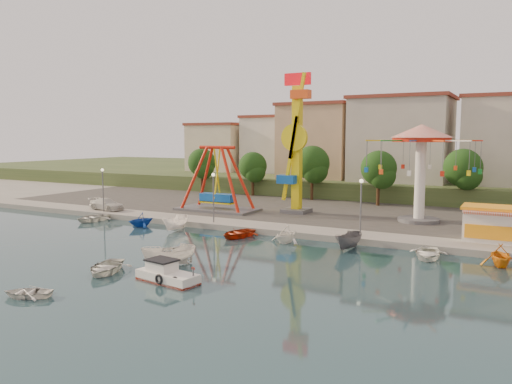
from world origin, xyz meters
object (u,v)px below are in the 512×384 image
Objects in this scene: cabin_motorboat at (166,275)px; rowboat_a at (105,267)px; wave_swinger at (421,151)px; van at (107,204)px; pirate_ship_ride at (217,180)px; skiff at (169,256)px; kamikaze_tower at (297,146)px.

rowboat_a is at bearing -167.29° from cabin_motorboat.
van is at bearing -165.29° from wave_swinger.
cabin_motorboat is (-11.04, -28.98, -7.77)m from wave_swinger.
pirate_ship_ride is 2.01× the size of van.
pirate_ship_ride is 28.82m from cabin_motorboat.
wave_swinger is at bearing 7.97° from pirate_ship_ride.
pirate_ship_ride is at bearing -58.00° from van.
cabin_motorboat reaches higher than rowboat_a.
van is at bearing -179.85° from skiff.
van is (-35.97, -9.44, -6.88)m from wave_swinger.
rowboat_a is 28.05m from van.
cabin_motorboat is at bearing -18.46° from skiff.
wave_swinger is at bearing 2.25° from kamikaze_tower.
rowboat_a is at bearing -129.51° from van.
kamikaze_tower is 3.32× the size of van.
pirate_ship_ride is 2.42× the size of rowboat_a.
wave_swinger is 37.82m from van.
wave_swinger is 2.34× the size of van.
skiff reaches higher than rowboat_a.
cabin_motorboat is at bearing -122.37° from van.
van reaches higher than skiff.
cabin_motorboat is at bearing -17.14° from rowboat_a.
cabin_motorboat is 5.20m from rowboat_a.
pirate_ship_ride is 0.61× the size of kamikaze_tower.
rowboat_a is (-5.18, -0.37, -0.00)m from cabin_motorboat.
skiff is (0.68, -25.14, -7.79)m from kamikaze_tower.
van is at bearing -157.89° from kamikaze_tower.
wave_swinger is 29.90m from skiff.
wave_swinger reaches higher than cabin_motorboat.
skiff is at bearing -88.44° from kamikaze_tower.
pirate_ship_ride is 0.86× the size of wave_swinger.
wave_swinger is 2.44× the size of cabin_motorboat.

